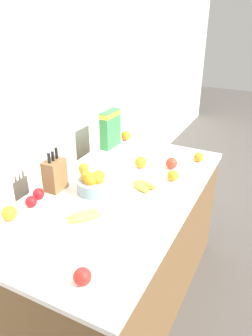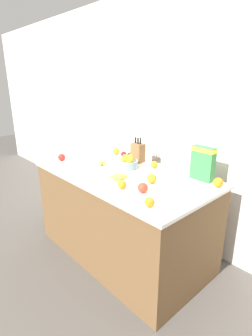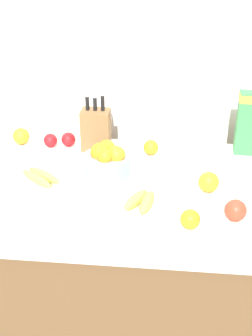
# 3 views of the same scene
# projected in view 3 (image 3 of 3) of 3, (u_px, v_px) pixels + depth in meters

# --- Properties ---
(wall_back) EXTENTS (9.00, 0.06, 2.60)m
(wall_back) POSITION_uv_depth(u_px,v_px,m) (133.00, 45.00, 2.32)
(wall_back) COLOR silver
(wall_back) RESTS_ON ground_plane
(counter) EXTENTS (1.73, 0.93, 0.88)m
(counter) POSITION_uv_depth(u_px,v_px,m) (119.00, 270.00, 2.13)
(counter) COLOR brown
(counter) RESTS_ON ground_plane
(knife_block) EXTENTS (0.13, 0.09, 0.30)m
(knife_block) POSITION_uv_depth(u_px,v_px,m) (96.00, 129.00, 2.19)
(knife_block) COLOR brown
(knife_block) RESTS_ON counter
(fruit_bowl) EXTENTS (0.21, 0.21, 0.13)m
(fruit_bowl) POSITION_uv_depth(u_px,v_px,m) (107.00, 160.00, 2.01)
(fruit_bowl) COLOR gray
(fruit_bowl) RESTS_ON counter
(banana_bunch_left) EXTENTS (0.20, 0.18, 0.04)m
(banana_bunch_left) POSITION_uv_depth(u_px,v_px,m) (40.00, 177.00, 1.96)
(banana_bunch_left) COLOR yellow
(banana_bunch_left) RESTS_ON counter
(banana_bunch_right) EXTENTS (0.14, 0.18, 0.04)m
(banana_bunch_right) POSITION_uv_depth(u_px,v_px,m) (142.00, 201.00, 1.78)
(banana_bunch_right) COLOR yellow
(banana_bunch_right) RESTS_ON counter
(apple_rightmost) EXTENTS (0.07, 0.07, 0.07)m
(apple_rightmost) POSITION_uv_depth(u_px,v_px,m) (50.00, 140.00, 2.25)
(apple_rightmost) COLOR #A31419
(apple_rightmost) RESTS_ON counter
(apple_front) EXTENTS (0.07, 0.07, 0.07)m
(apple_front) POSITION_uv_depth(u_px,v_px,m) (68.00, 139.00, 2.25)
(apple_front) COLOR #A31419
(apple_front) RESTS_ON counter
(apple_leftmost) EXTENTS (0.08, 0.08, 0.08)m
(apple_leftmost) POSITION_uv_depth(u_px,v_px,m) (236.00, 210.00, 1.69)
(apple_leftmost) COLOR red
(apple_leftmost) RESTS_ON counter
(orange_front_center) EXTENTS (0.08, 0.08, 0.08)m
(orange_front_center) POSITION_uv_depth(u_px,v_px,m) (209.00, 182.00, 1.87)
(orange_front_center) COLOR orange
(orange_front_center) RESTS_ON counter
(orange_mid_left) EXTENTS (0.07, 0.07, 0.07)m
(orange_mid_left) POSITION_uv_depth(u_px,v_px,m) (190.00, 219.00, 1.65)
(orange_mid_left) COLOR orange
(orange_mid_left) RESTS_ON counter
(orange_back_center) EXTENTS (0.07, 0.07, 0.07)m
(orange_back_center) POSITION_uv_depth(u_px,v_px,m) (151.00, 147.00, 2.17)
(orange_back_center) COLOR orange
(orange_back_center) RESTS_ON counter
(orange_mid_right) EXTENTS (0.08, 0.08, 0.08)m
(orange_mid_right) POSITION_uv_depth(u_px,v_px,m) (21.00, 136.00, 2.27)
(orange_mid_right) COLOR orange
(orange_mid_right) RESTS_ON counter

